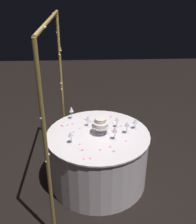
{
  "coord_description": "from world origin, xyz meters",
  "views": [
    {
      "loc": [
        -2.77,
        0.14,
        2.43
      ],
      "look_at": [
        0.0,
        0.0,
        1.03
      ],
      "focal_mm": 41.87,
      "sensor_mm": 36.0,
      "label": 1
    }
  ],
  "objects_px": {
    "main_table": "(98,157)",
    "wine_glass_1": "(117,120)",
    "wine_glass_3": "(135,121)",
    "wine_glass_6": "(71,110)",
    "tiered_cake": "(101,123)",
    "wine_glass_5": "(127,124)",
    "wine_glass_2": "(71,134)",
    "decorative_arch": "(54,87)",
    "cake_knife": "(94,122)",
    "wine_glass_4": "(88,119)",
    "wine_glass_0": "(115,130)"
  },
  "relations": [
    {
      "from": "main_table",
      "to": "wine_glass_5",
      "type": "xyz_separation_m",
      "value": [
        -0.01,
        -0.36,
        0.49
      ]
    },
    {
      "from": "wine_glass_2",
      "to": "cake_knife",
      "type": "bearing_deg",
      "value": -29.96
    },
    {
      "from": "main_table",
      "to": "cake_knife",
      "type": "height_order",
      "value": "cake_knife"
    },
    {
      "from": "tiered_cake",
      "to": "cake_knife",
      "type": "height_order",
      "value": "tiered_cake"
    },
    {
      "from": "cake_knife",
      "to": "decorative_arch",
      "type": "bearing_deg",
      "value": 122.75
    },
    {
      "from": "main_table",
      "to": "wine_glass_3",
      "type": "relative_size",
      "value": 8.71
    },
    {
      "from": "tiered_cake",
      "to": "wine_glass_0",
      "type": "relative_size",
      "value": 1.25
    },
    {
      "from": "main_table",
      "to": "wine_glass_5",
      "type": "distance_m",
      "value": 0.61
    },
    {
      "from": "wine_glass_3",
      "to": "wine_glass_1",
      "type": "bearing_deg",
      "value": 77.99
    },
    {
      "from": "main_table",
      "to": "wine_glass_4",
      "type": "xyz_separation_m",
      "value": [
        0.2,
        0.12,
        0.47
      ]
    },
    {
      "from": "wine_glass_0",
      "to": "wine_glass_3",
      "type": "xyz_separation_m",
      "value": [
        0.24,
        -0.28,
        -0.02
      ]
    },
    {
      "from": "wine_glass_5",
      "to": "cake_knife",
      "type": "distance_m",
      "value": 0.52
    },
    {
      "from": "wine_glass_5",
      "to": "decorative_arch",
      "type": "bearing_deg",
      "value": 89.27
    },
    {
      "from": "wine_glass_0",
      "to": "wine_glass_3",
      "type": "height_order",
      "value": "wine_glass_0"
    },
    {
      "from": "wine_glass_1",
      "to": "wine_glass_5",
      "type": "distance_m",
      "value": 0.19
    },
    {
      "from": "wine_glass_0",
      "to": "wine_glass_2",
      "type": "relative_size",
      "value": 1.14
    },
    {
      "from": "wine_glass_3",
      "to": "cake_knife",
      "type": "distance_m",
      "value": 0.57
    },
    {
      "from": "wine_glass_6",
      "to": "wine_glass_3",
      "type": "bearing_deg",
      "value": -110.41
    },
    {
      "from": "wine_glass_2",
      "to": "wine_glass_6",
      "type": "bearing_deg",
      "value": 1.72
    },
    {
      "from": "decorative_arch",
      "to": "wine_glass_4",
      "type": "relative_size",
      "value": 13.79
    },
    {
      "from": "tiered_cake",
      "to": "wine_glass_4",
      "type": "relative_size",
      "value": 1.45
    },
    {
      "from": "tiered_cake",
      "to": "wine_glass_4",
      "type": "bearing_deg",
      "value": 38.38
    },
    {
      "from": "main_table",
      "to": "wine_glass_3",
      "type": "bearing_deg",
      "value": -77.87
    },
    {
      "from": "decorative_arch",
      "to": "cake_knife",
      "type": "relative_size",
      "value": 8.4
    },
    {
      "from": "tiered_cake",
      "to": "wine_glass_0",
      "type": "height_order",
      "value": "tiered_cake"
    },
    {
      "from": "main_table",
      "to": "wine_glass_0",
      "type": "height_order",
      "value": "wine_glass_0"
    },
    {
      "from": "decorative_arch",
      "to": "cake_knife",
      "type": "distance_m",
      "value": 0.82
    },
    {
      "from": "main_table",
      "to": "wine_glass_3",
      "type": "height_order",
      "value": "wine_glass_3"
    },
    {
      "from": "wine_glass_5",
      "to": "wine_glass_6",
      "type": "distance_m",
      "value": 0.81
    },
    {
      "from": "wine_glass_5",
      "to": "cake_knife",
      "type": "height_order",
      "value": "wine_glass_5"
    },
    {
      "from": "decorative_arch",
      "to": "wine_glass_0",
      "type": "bearing_deg",
      "value": -101.43
    },
    {
      "from": "wine_glass_0",
      "to": "wine_glass_2",
      "type": "distance_m",
      "value": 0.52
    },
    {
      "from": "main_table",
      "to": "decorative_arch",
      "type": "bearing_deg",
      "value": 89.88
    },
    {
      "from": "wine_glass_0",
      "to": "cake_knife",
      "type": "xyz_separation_m",
      "value": [
        0.43,
        0.24,
        -0.13
      ]
    },
    {
      "from": "tiered_cake",
      "to": "wine_glass_6",
      "type": "distance_m",
      "value": 0.55
    },
    {
      "from": "cake_knife",
      "to": "wine_glass_6",
      "type": "bearing_deg",
      "value": 68.51
    },
    {
      "from": "wine_glass_3",
      "to": "wine_glass_6",
      "type": "relative_size",
      "value": 0.8
    },
    {
      "from": "wine_glass_1",
      "to": "wine_glass_2",
      "type": "height_order",
      "value": "wine_glass_2"
    },
    {
      "from": "wine_glass_1",
      "to": "wine_glass_6",
      "type": "bearing_deg",
      "value": 66.62
    },
    {
      "from": "main_table",
      "to": "wine_glass_1",
      "type": "distance_m",
      "value": 0.56
    },
    {
      "from": "wine_glass_2",
      "to": "wine_glass_5",
      "type": "height_order",
      "value": "wine_glass_5"
    },
    {
      "from": "wine_glass_3",
      "to": "wine_glass_5",
      "type": "height_order",
      "value": "wine_glass_5"
    },
    {
      "from": "wine_glass_4",
      "to": "wine_glass_6",
      "type": "relative_size",
      "value": 0.82
    },
    {
      "from": "wine_glass_3",
      "to": "wine_glass_6",
      "type": "bearing_deg",
      "value": 69.59
    },
    {
      "from": "wine_glass_2",
      "to": "wine_glass_5",
      "type": "distance_m",
      "value": 0.7
    },
    {
      "from": "decorative_arch",
      "to": "wine_glass_3",
      "type": "height_order",
      "value": "decorative_arch"
    },
    {
      "from": "wine_glass_2",
      "to": "wine_glass_6",
      "type": "height_order",
      "value": "wine_glass_6"
    },
    {
      "from": "decorative_arch",
      "to": "wine_glass_6",
      "type": "distance_m",
      "value": 0.65
    },
    {
      "from": "tiered_cake",
      "to": "wine_glass_5",
      "type": "relative_size",
      "value": 1.31
    },
    {
      "from": "wine_glass_5",
      "to": "wine_glass_3",
      "type": "bearing_deg",
      "value": -47.09
    }
  ]
}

